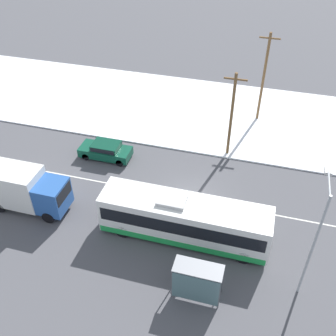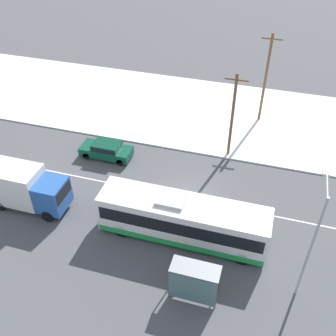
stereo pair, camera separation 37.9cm
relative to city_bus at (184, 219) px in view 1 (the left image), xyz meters
The scene contains 11 objects.
ground_plane 4.00m from the city_bus, 97.16° to the left, with size 120.00×120.00×0.00m, color #4C4C51.
snow_lot 16.30m from the city_bus, 91.62° to the left, with size 80.00×13.67×0.12m.
lane_marking_center 4.00m from the city_bus, 97.16° to the left, with size 60.00×0.12×0.00m.
city_bus is the anchor object (origin of this frame).
box_truck 11.64m from the city_bus, behind, with size 6.13×2.30×3.26m.
sedan_car 10.85m from the city_bus, 141.20° to the left, with size 4.33×1.80×1.43m.
pedestrian_at_stop 3.27m from the city_bus, 73.16° to the right, with size 0.61×0.27×1.70m.
bus_shelter 4.77m from the city_bus, 67.75° to the right, with size 2.79×1.20×2.40m.
streetlamp 8.40m from the city_bus, 14.12° to the right, with size 0.36×2.59×7.65m.
utility_pole_roadside 10.40m from the city_bus, 82.21° to the left, with size 1.80×0.24×7.48m.
utility_pole_snowlot 17.02m from the city_bus, 78.73° to the left, with size 1.80×0.24×8.50m.
Camera 1 is at (4.27, -21.16, 20.16)m, focal length 42.00 mm.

